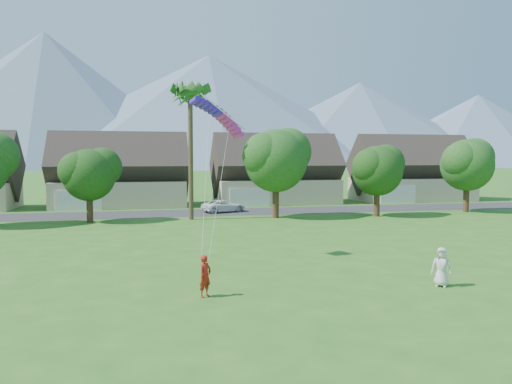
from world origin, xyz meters
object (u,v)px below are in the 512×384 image
object	(u,v)px
kite_flyer	(205,276)
parafoil_kite	(219,114)
watcher	(441,267)
parked_car	(224,206)

from	to	relation	value
kite_flyer	parafoil_kite	distance (m)	10.69
watcher	parafoil_kite	world-z (taller)	parafoil_kite
kite_flyer	parafoil_kite	xyz separation A→B (m)	(1.77, 7.59, 7.31)
watcher	parked_car	xyz separation A→B (m)	(-4.73, 32.18, -0.24)
watcher	parked_car	size ratio (longest dim) A/B	0.38
parked_car	parafoil_kite	size ratio (longest dim) A/B	1.34
parafoil_kite	kite_flyer	bearing A→B (deg)	-111.75
watcher	parafoil_kite	xyz separation A→B (m)	(-8.77, 8.26, 7.30)
watcher	parafoil_kite	size ratio (longest dim) A/B	0.51
kite_flyer	watcher	bearing A→B (deg)	-46.63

